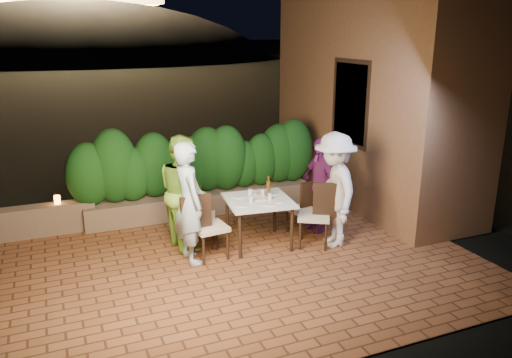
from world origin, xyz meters
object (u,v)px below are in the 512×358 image
bowl (252,193)px  chair_left_back (200,216)px  chair_left_front (210,226)px  diner_green (183,191)px  beer_bottle (268,186)px  chair_right_back (301,208)px  dining_table (258,222)px  chair_right_front (314,214)px  diner_blue (189,203)px  parapet_lamp (57,200)px  diner_white (334,190)px  diner_purple (320,185)px

bowl → chair_left_back: bearing=176.3°
chair_left_front → diner_green: size_ratio=0.57×
beer_bottle → chair_left_front: 1.14m
chair_left_back → chair_right_back: bearing=14.5°
chair_right_back → diner_green: (-1.91, 0.26, 0.45)m
dining_table → beer_bottle: (0.19, 0.06, 0.54)m
chair_right_front → diner_blue: size_ratio=0.58×
diner_blue → parapet_lamp: diner_blue is taller
chair_left_front → diner_blue: 0.49m
dining_table → diner_white: bearing=-22.0°
chair_left_front → parapet_lamp: size_ratio=7.19×
chair_left_back → diner_white: bearing=-1.8°
diner_blue → chair_left_back: bearing=-36.2°
bowl → diner_blue: 1.22m
chair_left_front → dining_table: bearing=4.9°
chair_left_back → diner_purple: bearing=16.0°
chair_right_front → parapet_lamp: (-3.66, 2.10, 0.05)m
chair_left_front → diner_green: bearing=104.7°
chair_left_back → chair_right_front: 1.77m
chair_right_front → diner_white: (0.30, -0.07, 0.38)m
chair_left_back → chair_right_front: size_ratio=0.95×
diner_white → dining_table: bearing=-100.7°
dining_table → diner_blue: (-1.14, -0.15, 0.52)m
chair_left_back → diner_green: diner_green is taller
chair_left_back → diner_white: size_ratio=0.54×
chair_right_back → beer_bottle: bearing=-2.6°
chair_left_back → diner_blue: (-0.29, -0.47, 0.41)m
beer_bottle → chair_right_front: size_ratio=0.33×
dining_table → diner_white: size_ratio=0.55×
diner_blue → diner_white: 2.24m
beer_bottle → diner_purple: bearing=7.6°
beer_bottle → diner_purple: size_ratio=0.21×
dining_table → diner_white: (1.08, -0.44, 0.52)m
parapet_lamp → chair_right_front: bearing=-29.9°
bowl → chair_right_back: chair_right_back is taller
chair_right_front → beer_bottle: bearing=-5.3°
dining_table → diner_blue: bearing=-172.4°
chair_right_front → diner_green: (-1.85, 0.79, 0.37)m
bowl → chair_left_back: (-0.85, 0.06, -0.28)m
diner_green → diner_white: size_ratio=0.99×
beer_bottle → parapet_lamp: size_ratio=2.40×
beer_bottle → diner_green: size_ratio=0.19×
diner_blue → diner_white: size_ratio=1.00×
chair_left_back → diner_purple: 2.07m
dining_table → diner_green: (-1.07, 0.42, 0.51)m
chair_right_back → diner_green: size_ratio=0.49×
bowl → diner_purple: diner_purple is taller
chair_right_front → diner_white: bearing=-163.6°
chair_right_front → dining_table: bearing=5.3°
chair_left_front → parapet_lamp: (-2.03, 1.91, 0.07)m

